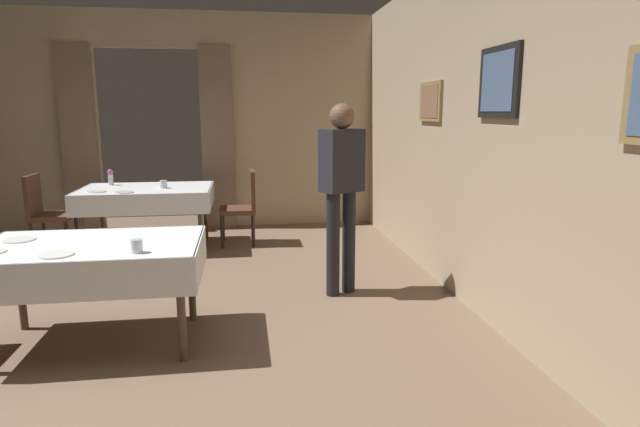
{
  "coord_description": "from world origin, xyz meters",
  "views": [
    {
      "loc": [
        1.26,
        -3.49,
        1.65
      ],
      "look_at": [
        1.85,
        0.47,
        0.87
      ],
      "focal_mm": 29.37,
      "sensor_mm": 36.0,
      "label": 1
    }
  ],
  "objects": [
    {
      "name": "ground",
      "position": [
        0.0,
        0.0,
        0.0
      ],
      "size": [
        10.08,
        10.08,
        0.0
      ],
      "primitive_type": "plane",
      "color": "#7A604C"
    },
    {
      "name": "wall_right",
      "position": [
        3.2,
        0.0,
        1.5
      ],
      "size": [
        0.16,
        8.4,
        3.0
      ],
      "color": "tan",
      "rests_on": "ground"
    },
    {
      "name": "wall_back",
      "position": [
        0.0,
        4.18,
        1.52
      ],
      "size": [
        6.4,
        0.27,
        3.0
      ],
      "color": "tan",
      "rests_on": "ground"
    },
    {
      "name": "dining_table_mid",
      "position": [
        0.19,
        0.24,
        0.66
      ],
      "size": [
        1.51,
        0.95,
        0.75
      ],
      "color": "#4C3D2D",
      "rests_on": "ground"
    },
    {
      "name": "dining_table_far",
      "position": [
        0.1,
        2.99,
        0.67
      ],
      "size": [
        1.54,
        1.05,
        0.75
      ],
      "color": "#4C3D2D",
      "rests_on": "ground"
    },
    {
      "name": "chair_far_right",
      "position": [
        1.26,
        3.04,
        0.52
      ],
      "size": [
        0.44,
        0.44,
        0.93
      ],
      "color": "black",
      "rests_on": "ground"
    },
    {
      "name": "chair_far_left",
      "position": [
        -1.05,
        2.95,
        0.52
      ],
      "size": [
        0.44,
        0.44,
        0.93
      ],
      "color": "black",
      "rests_on": "ground"
    },
    {
      "name": "plate_mid_b",
      "position": [
        0.07,
        -0.06,
        0.76
      ],
      "size": [
        0.22,
        0.22,
        0.01
      ],
      "primitive_type": "cylinder",
      "color": "white",
      "rests_on": "dining_table_mid"
    },
    {
      "name": "plate_mid_c",
      "position": [
        -0.33,
        0.39,
        0.76
      ],
      "size": [
        0.22,
        0.22,
        0.01
      ],
      "primitive_type": "cylinder",
      "color": "white",
      "rests_on": "dining_table_mid"
    },
    {
      "name": "glass_mid_d",
      "position": [
        0.57,
        -0.07,
        0.8
      ],
      "size": [
        0.08,
        0.08,
        0.09
      ],
      "primitive_type": "cylinder",
      "color": "silver",
      "rests_on": "dining_table_mid"
    },
    {
      "name": "flower_vase_far",
      "position": [
        -0.37,
        3.28,
        0.86
      ],
      "size": [
        0.07,
        0.07,
        0.2
      ],
      "color": "silver",
      "rests_on": "dining_table_far"
    },
    {
      "name": "plate_far_b",
      "position": [
        -0.08,
        2.61,
        0.76
      ],
      "size": [
        0.21,
        0.21,
        0.01
      ],
      "primitive_type": "cylinder",
      "color": "white",
      "rests_on": "dining_table_far"
    },
    {
      "name": "plate_far_c",
      "position": [
        -0.4,
        2.71,
        0.76
      ],
      "size": [
        0.21,
        0.21,
        0.01
      ],
      "primitive_type": "cylinder",
      "color": "white",
      "rests_on": "dining_table_far"
    },
    {
      "name": "glass_far_d",
      "position": [
        0.32,
        2.91,
        0.8
      ],
      "size": [
        0.08,
        0.08,
        0.1
      ],
      "primitive_type": "cylinder",
      "color": "silver",
      "rests_on": "dining_table_far"
    },
    {
      "name": "person_waiter_by_doorway",
      "position": [
        2.12,
        1.04,
        1.02
      ],
      "size": [
        0.42,
        0.36,
        1.72
      ],
      "color": "black",
      "rests_on": "ground"
    }
  ]
}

